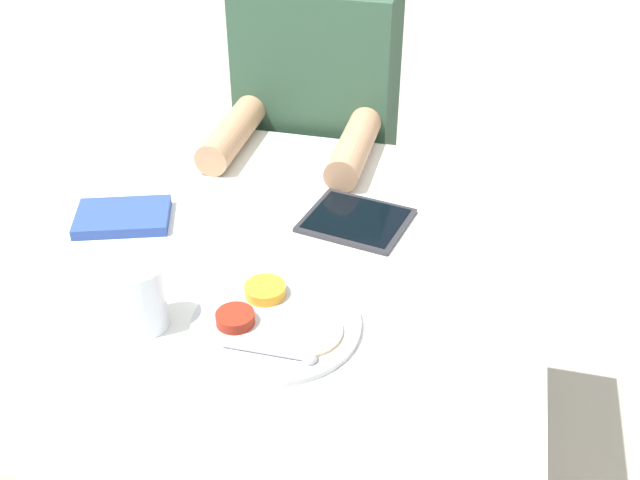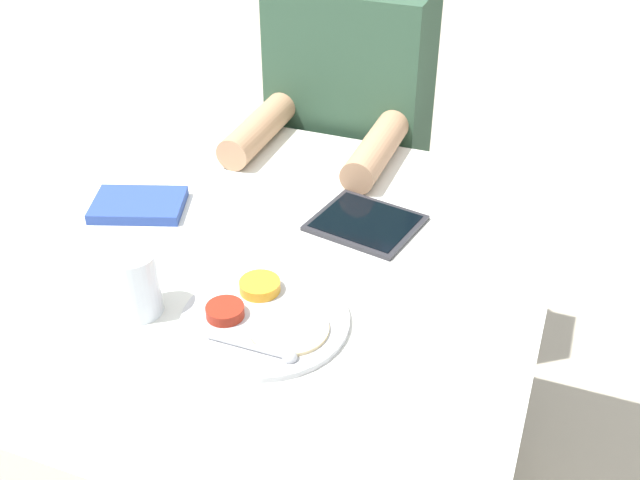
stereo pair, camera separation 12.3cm
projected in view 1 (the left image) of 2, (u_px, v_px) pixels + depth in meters
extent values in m
cube|color=silver|center=(229.00, 412.00, 1.51)|extent=(1.12, 0.99, 0.77)
cylinder|color=#B7BABF|center=(276.00, 324.00, 1.14)|extent=(0.26, 0.26, 0.01)
cylinder|color=gold|center=(265.00, 290.00, 1.19)|extent=(0.07, 0.07, 0.02)
cylinder|color=maroon|center=(235.00, 318.00, 1.13)|extent=(0.06, 0.06, 0.02)
cylinder|color=beige|center=(303.00, 330.00, 1.12)|extent=(0.12, 0.12, 0.01)
cylinder|color=#B7BABF|center=(266.00, 351.00, 1.08)|extent=(0.13, 0.01, 0.01)
sphere|color=#B7BABF|center=(309.00, 358.00, 1.06)|extent=(0.02, 0.02, 0.02)
cube|color=silver|center=(123.00, 220.00, 1.39)|extent=(0.19, 0.16, 0.01)
cube|color=#28428E|center=(123.00, 217.00, 1.38)|extent=(0.20, 0.17, 0.02)
cube|color=#28282D|center=(356.00, 220.00, 1.39)|extent=(0.21, 0.19, 0.01)
cube|color=black|center=(356.00, 218.00, 1.38)|extent=(0.19, 0.17, 0.00)
cube|color=black|center=(318.00, 293.00, 2.10)|extent=(0.32, 0.22, 0.44)
cube|color=#2D4C38|center=(318.00, 118.00, 1.80)|extent=(0.36, 0.20, 0.63)
cylinder|color=tan|center=(233.00, 132.00, 1.62)|extent=(0.07, 0.28, 0.07)
cylinder|color=tan|center=(355.00, 146.00, 1.57)|extent=(0.07, 0.28, 0.07)
cylinder|color=silver|center=(141.00, 297.00, 1.12)|extent=(0.08, 0.08, 0.11)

